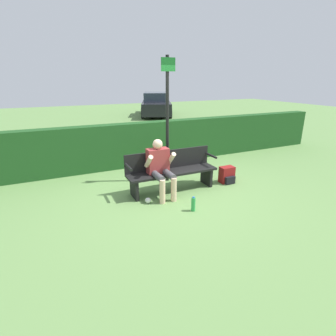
% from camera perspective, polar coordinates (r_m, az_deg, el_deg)
% --- Properties ---
extents(ground_plane, '(40.00, 40.00, 0.00)m').
position_cam_1_polar(ground_plane, '(5.55, 0.98, -4.92)').
color(ground_plane, '#668E4C').
extents(hedge_back, '(12.00, 0.36, 1.15)m').
position_cam_1_polar(hedge_back, '(7.11, -5.94, 5.24)').
color(hedge_back, '#1E4C1E').
rests_on(hedge_back, ground).
extents(park_bench, '(1.91, 0.44, 0.83)m').
position_cam_1_polar(park_bench, '(5.44, 0.71, -0.43)').
color(park_bench, black).
rests_on(park_bench, ground).
extents(person_seated, '(0.57, 0.66, 1.12)m').
position_cam_1_polar(person_seated, '(5.15, -1.73, 0.53)').
color(person_seated, '#993333').
rests_on(person_seated, ground).
extents(backpack, '(0.32, 0.27, 0.37)m').
position_cam_1_polar(backpack, '(6.06, 12.74, -1.52)').
color(backpack, maroon).
rests_on(backpack, ground).
extents(water_bottle, '(0.08, 0.08, 0.27)m').
position_cam_1_polar(water_bottle, '(4.71, 5.53, -7.85)').
color(water_bottle, green).
rests_on(water_bottle, ground).
extents(signpost, '(0.31, 0.09, 2.69)m').
position_cam_1_polar(signpost, '(5.72, -0.12, 11.40)').
color(signpost, black).
rests_on(signpost, ground).
extents(parked_car, '(3.29, 4.88, 1.42)m').
position_cam_1_polar(parked_car, '(17.14, -2.56, 13.64)').
color(parked_car, black).
rests_on(parked_car, ground).
extents(litter_crumple, '(0.11, 0.11, 0.11)m').
position_cam_1_polar(litter_crumple, '(5.01, -4.38, -7.04)').
color(litter_crumple, silver).
rests_on(litter_crumple, ground).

